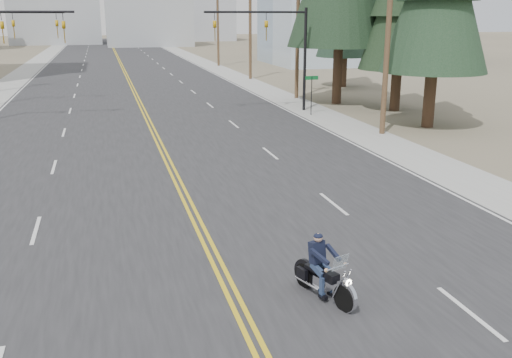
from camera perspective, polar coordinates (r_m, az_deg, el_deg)
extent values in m
cube|color=#303033|center=(76.22, -13.18, 10.76)|extent=(20.00, 200.00, 0.01)
cube|color=#A5A5A0|center=(76.69, -21.91, 10.07)|extent=(3.00, 200.00, 0.01)
cube|color=#A5A5A0|center=(77.48, -4.50, 11.20)|extent=(3.00, 200.00, 0.01)
cylinder|color=black|center=(38.21, -23.13, 15.14)|extent=(7.00, 0.14, 0.14)
imported|color=#BF8C0C|center=(38.30, -24.08, 14.06)|extent=(0.21, 0.26, 1.30)
imported|color=#BF8C0C|center=(37.96, -18.70, 14.58)|extent=(0.21, 0.26, 1.30)
cylinder|color=black|center=(40.39, 4.91, 11.75)|extent=(0.20, 0.20, 7.00)
cylinder|color=black|center=(39.23, 0.01, 16.36)|extent=(7.00, 0.14, 0.14)
imported|color=#BF8C0C|center=(39.42, 1.03, 15.41)|extent=(0.21, 0.26, 1.30)
imported|color=#BF8C0C|center=(38.61, -4.16, 15.36)|extent=(0.21, 0.26, 1.30)
cylinder|color=black|center=(46.21, -22.46, 15.15)|extent=(6.00, 0.14, 0.14)
imported|color=#BF8C0C|center=(46.28, -23.13, 14.27)|extent=(0.21, 0.26, 1.30)
imported|color=#BF8C0C|center=(45.99, -19.32, 14.64)|extent=(0.21, 0.26, 1.30)
cylinder|color=black|center=(38.69, 5.56, 8.27)|extent=(0.06, 0.06, 2.60)
cube|color=#0C5926|center=(38.54, 5.61, 10.04)|extent=(0.90, 0.03, 0.25)
cylinder|color=brown|center=(32.64, 13.09, 14.35)|extent=(0.30, 0.30, 11.50)
cylinder|color=brown|center=(46.45, 4.19, 14.79)|extent=(0.30, 0.30, 11.00)
cylinder|color=brown|center=(60.82, -0.58, 15.35)|extent=(0.30, 0.30, 11.50)
cylinder|color=brown|center=(77.40, -3.84, 15.29)|extent=(0.30, 0.30, 11.00)
cube|color=#ADB2B7|center=(131.33, -10.76, 16.01)|extent=(18.00, 14.00, 14.00)
cube|color=#B7BCC6|center=(123.52, 5.45, 17.15)|extent=(16.00, 12.00, 18.00)
cube|color=#B7BCC6|center=(158.33, -5.13, 15.81)|extent=(14.00, 14.00, 12.00)
cylinder|color=#382619|center=(35.84, 16.94, 7.58)|extent=(0.64, 0.64, 3.28)
cylinder|color=#382619|center=(41.68, 13.78, 8.65)|extent=(0.63, 0.63, 2.89)
cone|color=black|center=(41.38, 14.33, 16.61)|extent=(5.42, 5.42, 8.68)
cylinder|color=#382619|center=(44.14, 8.13, 10.22)|extent=(0.74, 0.74, 4.25)
cylinder|color=#382619|center=(55.01, 8.70, 10.56)|extent=(0.65, 0.65, 2.79)
cone|color=black|center=(54.78, 8.95, 16.38)|extent=(5.21, 5.21, 8.38)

